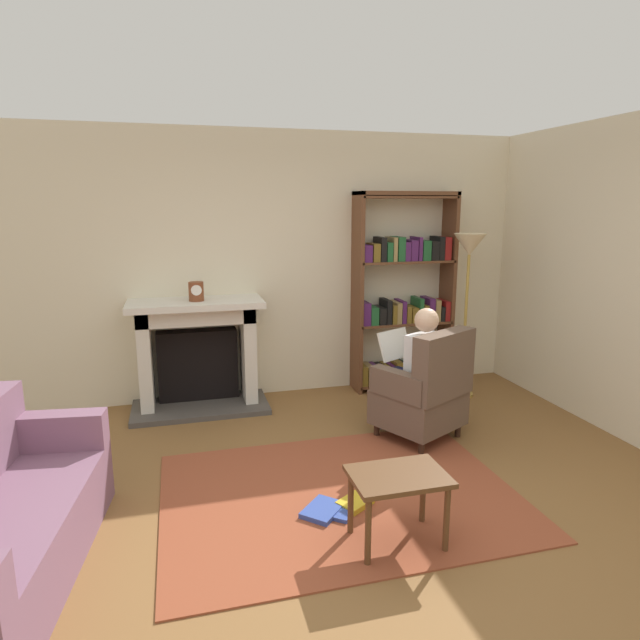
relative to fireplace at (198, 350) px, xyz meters
The scene contains 12 objects.
ground 2.52m from the fireplace, 69.71° to the right, with size 14.00×14.00×0.00m, color brown.
back_wall 1.18m from the fireplace, 16.60° to the left, with size 5.60×0.10×2.70m, color beige.
side_wall_right 3.73m from the fireplace, 16.66° to the right, with size 0.10×5.20×2.70m, color beige.
area_rug 2.24m from the fireplace, 66.96° to the right, with size 2.40×1.80×0.01m, color brown.
fireplace is the anchor object (origin of this frame).
mantel_clock 0.61m from the fireplace, 84.31° to the right, with size 0.14×0.14×0.18m.
bookshelf 2.22m from the fireplace, ahead, with size 1.08×0.32×2.10m.
armchair_reading 2.24m from the fireplace, 35.56° to the right, with size 0.85×0.85×0.97m.
seated_reader 2.13m from the fireplace, 34.12° to the right, with size 0.52×0.60×1.14m.
side_table 2.80m from the fireplace, 68.59° to the right, with size 0.56×0.39×0.45m.
scattered_books 2.36m from the fireplace, 69.31° to the right, with size 0.67×0.57×0.04m.
floor_lamp 2.84m from the fireplace, ahead, with size 0.32×0.32×1.69m.
Camera 1 is at (-1.01, -2.96, 1.97)m, focal length 30.42 mm.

